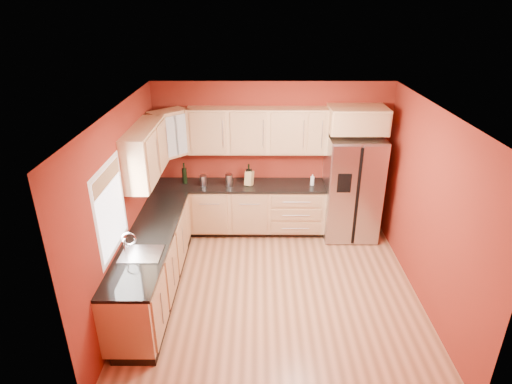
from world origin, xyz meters
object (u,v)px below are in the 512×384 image
wine_bottle_a (249,174)px  knife_block (249,178)px  soap_dispenser (312,180)px  canister_left (203,181)px  refrigerator (352,188)px

wine_bottle_a → knife_block: wine_bottle_a is taller
soap_dispenser → knife_block: bearing=179.7°
wine_bottle_a → knife_block: 0.07m
canister_left → wine_bottle_a: 0.78m
refrigerator → canister_left: (-2.52, 0.01, 0.12)m
knife_block → refrigerator: bearing=21.1°
refrigerator → wine_bottle_a: refrigerator is taller
canister_left → knife_block: bearing=2.8°
knife_block → soap_dispenser: bearing=22.4°
wine_bottle_a → soap_dispenser: (1.08, -0.05, -0.08)m
refrigerator → knife_block: (-1.74, 0.05, 0.15)m
canister_left → refrigerator: bearing=-0.2°
knife_block → soap_dispenser: size_ratio=1.28×
refrigerator → soap_dispenser: 0.68m
canister_left → knife_block: 0.78m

